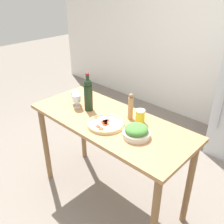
# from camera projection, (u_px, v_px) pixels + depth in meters

# --- Properties ---
(ground_plane) EXTENTS (14.00, 14.00, 0.00)m
(ground_plane) POSITION_uv_depth(u_px,v_px,m) (110.00, 196.00, 2.57)
(ground_plane) COLOR slate
(wall_back) EXTENTS (6.40, 0.08, 2.60)m
(wall_back) POSITION_uv_depth(u_px,v_px,m) (219.00, 36.00, 3.28)
(wall_back) COLOR silver
(wall_back) RESTS_ON ground_plane
(prep_counter) EXTENTS (1.49, 0.63, 0.91)m
(prep_counter) POSITION_uv_depth(u_px,v_px,m) (110.00, 133.00, 2.20)
(prep_counter) COLOR #A87A4C
(prep_counter) RESTS_ON ground_plane
(wine_bottle) EXTENTS (0.08, 0.08, 0.35)m
(wine_bottle) POSITION_uv_depth(u_px,v_px,m) (88.00, 94.00, 2.22)
(wine_bottle) COLOR black
(wine_bottle) RESTS_ON prep_counter
(wine_glass_near) EXTENTS (0.08, 0.08, 0.13)m
(wine_glass_near) POSITION_uv_depth(u_px,v_px,m) (77.00, 99.00, 2.30)
(wine_glass_near) COLOR silver
(wine_glass_near) RESTS_ON prep_counter
(wine_glass_far) EXTENTS (0.08, 0.08, 0.13)m
(wine_glass_far) POSITION_uv_depth(u_px,v_px,m) (75.00, 95.00, 2.37)
(wine_glass_far) COLOR silver
(wine_glass_far) RESTS_ON prep_counter
(pepper_mill) EXTENTS (0.04, 0.04, 0.23)m
(pepper_mill) POSITION_uv_depth(u_px,v_px,m) (131.00, 107.00, 2.10)
(pepper_mill) COLOR #AD7F51
(pepper_mill) RESTS_ON prep_counter
(salad_bowl) EXTENTS (0.21, 0.21, 0.10)m
(salad_bowl) POSITION_uv_depth(u_px,v_px,m) (136.00, 131.00, 1.89)
(salad_bowl) COLOR silver
(salad_bowl) RESTS_ON prep_counter
(homemade_pizza) EXTENTS (0.31, 0.31, 0.03)m
(homemade_pizza) POSITION_uv_depth(u_px,v_px,m) (106.00, 124.00, 2.05)
(homemade_pizza) COLOR #DBC189
(homemade_pizza) RESTS_ON prep_counter
(salt_canister) EXTENTS (0.08, 0.08, 0.11)m
(salt_canister) POSITION_uv_depth(u_px,v_px,m) (140.00, 116.00, 2.07)
(salt_canister) COLOR yellow
(salt_canister) RESTS_ON prep_counter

